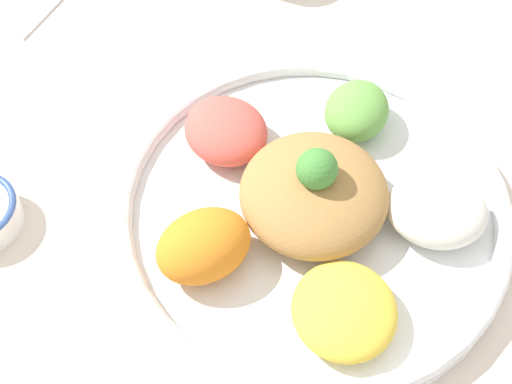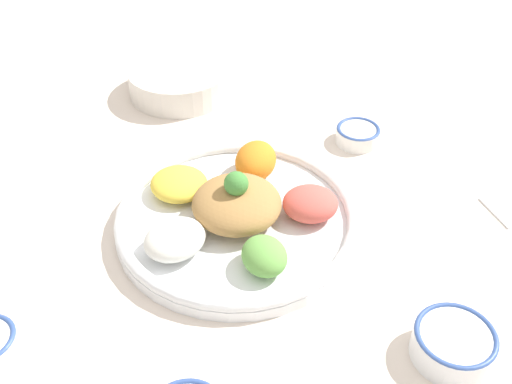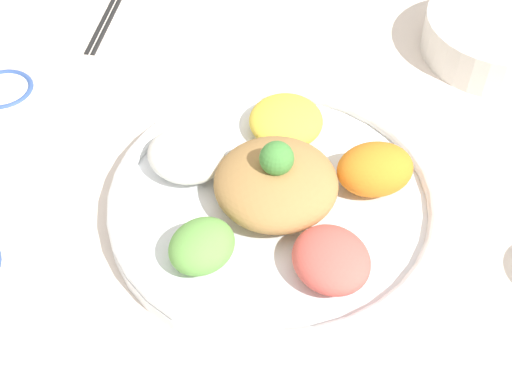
# 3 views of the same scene
# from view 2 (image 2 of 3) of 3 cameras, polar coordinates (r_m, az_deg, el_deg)

# --- Properties ---
(ground_plane) EXTENTS (2.40, 2.40, 0.00)m
(ground_plane) POSITION_cam_2_polar(r_m,az_deg,el_deg) (1.02, -2.67, -2.43)
(ground_plane) COLOR silver
(salad_platter) EXTENTS (0.40, 0.40, 0.11)m
(salad_platter) POSITION_cam_2_polar(r_m,az_deg,el_deg) (0.98, -1.84, -2.07)
(salad_platter) COLOR white
(salad_platter) RESTS_ON ground_plane
(sauce_bowl_red) EXTENTS (0.09, 0.09, 0.03)m
(sauce_bowl_red) POSITION_cam_2_polar(r_m,az_deg,el_deg) (1.20, 9.67, 5.47)
(sauce_bowl_red) COLOR white
(sauce_bowl_red) RESTS_ON ground_plane
(rice_bowl_blue) EXTENTS (0.11, 0.11, 0.05)m
(rice_bowl_blue) POSITION_cam_2_polar(r_m,az_deg,el_deg) (0.85, 18.29, -13.51)
(rice_bowl_blue) COLOR white
(rice_bowl_blue) RESTS_ON ground_plane
(side_serving_bowl) EXTENTS (0.22, 0.22, 0.06)m
(side_serving_bowl) POSITION_cam_2_polar(r_m,az_deg,el_deg) (1.34, -7.31, 10.61)
(side_serving_bowl) COLOR silver
(side_serving_bowl) RESTS_ON ground_plane
(serving_spoon_main) EXTENTS (0.09, 0.12, 0.01)m
(serving_spoon_main) POSITION_cam_2_polar(r_m,az_deg,el_deg) (1.08, 23.22, -3.20)
(serving_spoon_main) COLOR silver
(serving_spoon_main) RESTS_ON ground_plane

